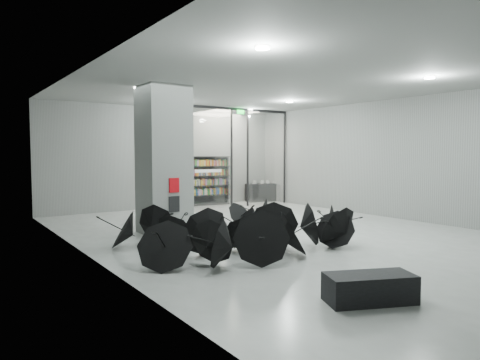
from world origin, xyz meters
TOP-DOWN VIEW (x-y plane):
  - room at (0.00, 0.00)m, footprint 14.00×14.02m
  - column at (-2.50, 2.00)m, footprint 1.20×1.20m
  - fire_cabinet at (-2.50, 1.38)m, footprint 0.28×0.04m
  - info_panel at (-2.50, 1.38)m, footprint 0.30×0.03m
  - exit_sign at (2.40, 5.30)m, footprint 0.30×0.06m
  - glass_partition at (2.39, 5.50)m, footprint 5.06×0.08m
  - bench at (-2.42, -4.83)m, footprint 1.42×1.04m
  - bookshelf at (1.75, 6.75)m, footprint 1.89×0.57m
  - shop_counter at (4.39, 6.53)m, footprint 1.41×0.74m
  - umbrella_cluster at (-1.95, -1.17)m, footprint 5.67×4.70m

SIDE VIEW (x-z plane):
  - bench at x=-2.42m, z-range 0.00..0.42m
  - umbrella_cluster at x=-1.95m, z-range -0.35..0.97m
  - shop_counter at x=4.39m, z-range 0.00..0.80m
  - info_panel at x=-2.50m, z-range 0.64..1.06m
  - bookshelf at x=1.75m, z-range 0.00..2.05m
  - fire_cabinet at x=-2.50m, z-range 1.16..1.54m
  - column at x=-2.50m, z-range 0.00..4.00m
  - glass_partition at x=2.39m, z-range 0.18..4.18m
  - room at x=0.00m, z-range 0.84..4.85m
  - exit_sign at x=2.40m, z-range 3.74..3.90m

